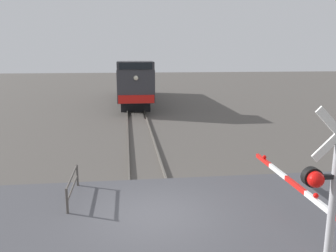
% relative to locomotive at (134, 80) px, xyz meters
% --- Properties ---
extents(ground_plane, '(160.00, 160.00, 0.00)m').
position_rel_locomotive_xyz_m(ground_plane, '(0.00, -25.55, -2.19)').
color(ground_plane, '#514C47').
extents(rail_track_left, '(0.08, 80.00, 0.15)m').
position_rel_locomotive_xyz_m(rail_track_left, '(-0.72, -25.55, -2.12)').
color(rail_track_left, '#59544C').
rests_on(rail_track_left, ground_plane).
extents(rail_track_right, '(0.08, 80.00, 0.15)m').
position_rel_locomotive_xyz_m(rail_track_right, '(0.72, -25.55, -2.12)').
color(rail_track_right, '#59544C').
rests_on(rail_track_right, ground_plane).
extents(road_surface, '(36.00, 6.05, 0.15)m').
position_rel_locomotive_xyz_m(road_surface, '(0.00, -25.55, -2.11)').
color(road_surface, '#47474C').
rests_on(road_surface, ground_plane).
extents(locomotive, '(2.94, 17.64, 4.24)m').
position_rel_locomotive_xyz_m(locomotive, '(0.00, 0.00, 0.00)').
color(locomotive, black).
rests_on(locomotive, ground_plane).
extents(crossing_signal, '(1.18, 0.33, 4.05)m').
position_rel_locomotive_xyz_m(crossing_signal, '(2.79, -29.86, 0.33)').
color(crossing_signal, '#ADADB2').
rests_on(crossing_signal, ground_plane).
extents(guard_railing, '(0.08, 2.34, 0.95)m').
position_rel_locomotive_xyz_m(guard_railing, '(-2.58, -23.99, -1.58)').
color(guard_railing, '#4C4742').
rests_on(guard_railing, ground_plane).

